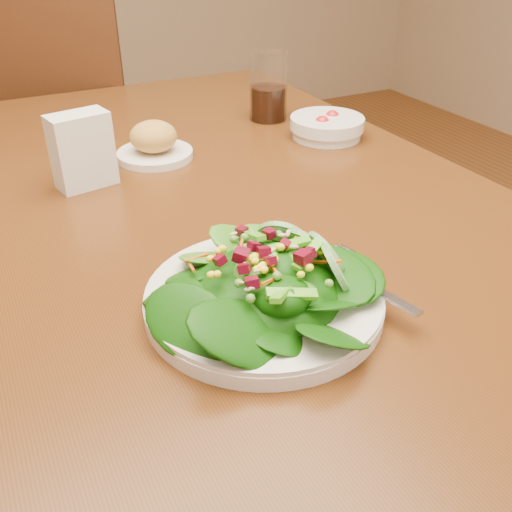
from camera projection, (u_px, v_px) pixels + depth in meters
name	position (u px, v px, depth m)	size (l,w,h in m)	color
ground_plane	(223.00, 473.00, 1.37)	(5.00, 5.00, 0.00)	#92521C
dining_table	(212.00, 238.00, 1.03)	(0.90, 1.40, 0.75)	#52270F
chair_far	(67.00, 151.00, 1.75)	(0.59, 0.59, 0.97)	#3D1E11
salad_plate	(271.00, 284.00, 0.67)	(0.29, 0.28, 0.08)	white
bread_plate	(154.00, 143.00, 1.07)	(0.14, 0.14, 0.07)	white
tomato_bowl	(327.00, 127.00, 1.17)	(0.15, 0.15, 0.05)	white
drinking_glass	(268.00, 91.00, 1.25)	(0.08, 0.08, 0.15)	silver
napkin_holder	(82.00, 149.00, 0.95)	(0.10, 0.07, 0.13)	white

